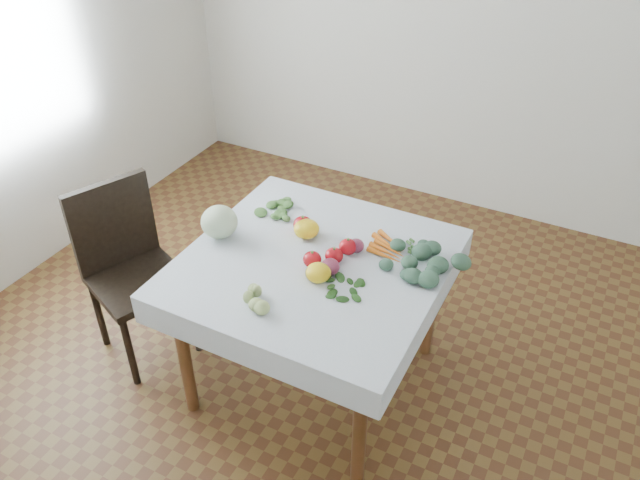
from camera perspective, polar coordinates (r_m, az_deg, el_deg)
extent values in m
plane|color=brown|center=(3.29, -0.50, -12.43)|extent=(4.00, 4.00, 0.00)
cube|color=silver|center=(4.22, 12.97, 19.76)|extent=(4.00, 0.04, 2.70)
cube|color=brown|center=(2.79, -0.57, -2.34)|extent=(1.00, 1.00, 0.04)
cylinder|color=brown|center=(2.96, -12.29, -10.28)|extent=(0.06, 0.06, 0.71)
cylinder|color=brown|center=(2.64, 3.66, -16.83)|extent=(0.06, 0.06, 0.71)
cylinder|color=brown|center=(3.49, -3.56, -1.20)|extent=(0.06, 0.06, 0.71)
cylinder|color=brown|center=(3.22, 10.15, -5.50)|extent=(0.06, 0.06, 0.71)
cube|color=white|center=(2.77, -0.58, -1.97)|extent=(1.12, 1.12, 0.01)
cube|color=black|center=(3.26, -16.24, -3.65)|extent=(0.56, 0.56, 0.04)
cube|color=black|center=(3.27, -18.45, 1.46)|extent=(0.20, 0.41, 0.46)
cylinder|color=black|center=(3.51, -19.56, -6.34)|extent=(0.04, 0.04, 0.43)
cylinder|color=black|center=(3.24, -16.98, -9.76)|extent=(0.04, 0.04, 0.43)
cylinder|color=black|center=(3.59, -14.34, -4.01)|extent=(0.04, 0.04, 0.43)
cylinder|color=black|center=(3.34, -11.40, -7.12)|extent=(0.04, 0.04, 0.43)
ellipsoid|color=#E2F4CC|center=(2.92, -9.20, 1.65)|extent=(0.20, 0.20, 0.15)
ellipsoid|color=#B00B14|center=(2.93, -1.58, 1.41)|extent=(0.11, 0.11, 0.08)
ellipsoid|color=#B00B14|center=(2.72, -0.72, -1.78)|extent=(0.10, 0.10, 0.07)
ellipsoid|color=#B00B14|center=(2.74, 1.29, -1.44)|extent=(0.10, 0.10, 0.07)
ellipsoid|color=#B00B14|center=(2.80, 2.57, -0.62)|extent=(0.09, 0.09, 0.07)
ellipsoid|color=yellow|center=(2.90, -1.24, 1.03)|extent=(0.15, 0.15, 0.08)
ellipsoid|color=yellow|center=(2.64, -0.16, -3.00)|extent=(0.14, 0.14, 0.08)
ellipsoid|color=#59192E|center=(2.81, 3.32, -0.52)|extent=(0.10, 0.10, 0.06)
ellipsoid|color=#59192E|center=(2.68, 0.94, -2.46)|extent=(0.11, 0.11, 0.07)
ellipsoid|color=#A4B769|center=(2.54, -5.83, -5.42)|extent=(0.05, 0.05, 0.05)
ellipsoid|color=#A4B769|center=(2.56, -6.08, -5.06)|extent=(0.05, 0.05, 0.05)
ellipsoid|color=#A4B769|center=(2.54, -6.43, -5.61)|extent=(0.05, 0.05, 0.05)
ellipsoid|color=#A4B769|center=(2.55, -5.03, -5.32)|extent=(0.05, 0.05, 0.05)
ellipsoid|color=#A4B769|center=(2.58, -7.10, -4.86)|extent=(0.05, 0.05, 0.05)
ellipsoid|color=#A4B769|center=(2.51, -5.53, -6.18)|extent=(0.05, 0.05, 0.05)
cone|color=orange|center=(2.89, 6.64, -0.12)|extent=(0.17, 0.11, 0.03)
cone|color=orange|center=(2.86, 6.42, -0.43)|extent=(0.18, 0.10, 0.03)
cone|color=orange|center=(2.84, 6.19, -0.74)|extent=(0.18, 0.09, 0.03)
cone|color=orange|center=(2.82, 5.96, -1.06)|extent=(0.19, 0.07, 0.03)
cone|color=orange|center=(2.80, 5.73, -1.38)|extent=(0.19, 0.06, 0.03)
ellipsoid|color=#395E4A|center=(2.75, 10.44, -2.31)|extent=(0.08, 0.08, 0.05)
ellipsoid|color=#395E4A|center=(2.77, 9.33, -1.90)|extent=(0.08, 0.08, 0.05)
ellipsoid|color=#395E4A|center=(2.72, 10.03, -2.79)|extent=(0.08, 0.08, 0.05)
ellipsoid|color=#395E4A|center=(2.78, 10.65, -1.83)|extent=(0.08, 0.08, 0.05)
ellipsoid|color=#395E4A|center=(2.74, 8.41, -2.18)|extent=(0.08, 0.08, 0.05)
ellipsoid|color=#395E4A|center=(2.72, 11.45, -2.94)|extent=(0.08, 0.08, 0.05)
ellipsoid|color=#395E4A|center=(2.81, 9.34, -1.18)|extent=(0.08, 0.08, 0.05)
ellipsoid|color=#395E4A|center=(2.69, 8.90, -3.17)|extent=(0.08, 0.08, 0.05)
ellipsoid|color=#395E4A|center=(2.78, 12.23, -2.11)|extent=(0.08, 0.08, 0.05)
ellipsoid|color=#395E4A|center=(2.79, 7.36, -1.36)|extent=(0.08, 0.08, 0.05)
ellipsoid|color=#395E4A|center=(2.66, 11.31, -3.89)|extent=(0.08, 0.08, 0.05)
ellipsoid|color=#395E4A|center=(2.85, 10.77, -0.80)|extent=(0.08, 0.08, 0.05)
ellipsoid|color=#395E4A|center=(2.70, 6.86, -2.76)|extent=(0.08, 0.08, 0.05)
ellipsoid|color=#1F5019|center=(2.62, 2.21, -4.43)|extent=(0.05, 0.03, 0.01)
ellipsoid|color=#1F5019|center=(2.63, 1.58, -4.15)|extent=(0.05, 0.03, 0.01)
ellipsoid|color=#1F5019|center=(2.60, 1.86, -4.72)|extent=(0.05, 0.03, 0.01)
ellipsoid|color=#1F5019|center=(2.63, 2.41, -4.13)|extent=(0.05, 0.03, 0.01)
ellipsoid|color=#1F5019|center=(2.62, 0.99, -4.31)|extent=(0.05, 0.03, 0.01)
ellipsoid|color=#1F5019|center=(2.60, 2.68, -4.84)|extent=(0.05, 0.03, 0.01)
ellipsoid|color=#1F5019|center=(2.66, 1.73, -3.71)|extent=(0.05, 0.03, 0.01)
ellipsoid|color=#1F5019|center=(2.59, 1.12, -4.93)|extent=(0.05, 0.03, 0.01)
ellipsoid|color=#1F5019|center=(2.62, 3.31, -4.34)|extent=(0.05, 0.03, 0.01)
ellipsoid|color=#1F5019|center=(2.65, 0.51, -3.80)|extent=(0.05, 0.03, 0.01)
ellipsoid|color=#1F5019|center=(2.57, 2.42, -5.40)|extent=(0.05, 0.03, 0.01)
ellipsoid|color=#1F5019|center=(2.67, 2.67, -3.50)|extent=(0.05, 0.03, 0.01)
ellipsoid|color=#1F5019|center=(2.60, -0.01, -4.64)|extent=(0.05, 0.03, 0.01)
ellipsoid|color=#1F5019|center=(2.59, 3.95, -5.00)|extent=(0.05, 0.03, 0.01)
ellipsoid|color=#537E3A|center=(3.10, -3.46, 2.83)|extent=(0.05, 0.05, 0.02)
ellipsoid|color=#537E3A|center=(3.12, -3.98, 3.07)|extent=(0.05, 0.05, 0.02)
ellipsoid|color=#537E3A|center=(3.08, -3.84, 2.61)|extent=(0.05, 0.05, 0.02)
ellipsoid|color=#537E3A|center=(3.12, -3.17, 3.07)|extent=(0.05, 0.05, 0.02)
ellipsoid|color=#537E3A|center=(3.12, -4.63, 2.96)|extent=(0.05, 0.05, 0.02)
ellipsoid|color=#537E3A|center=(3.07, -3.03, 2.48)|extent=(0.05, 0.05, 0.02)
ellipsoid|color=#537E3A|center=(3.15, -3.76, 3.45)|extent=(0.05, 0.05, 0.02)
ellipsoid|color=#537E3A|center=(3.07, -4.64, 2.45)|extent=(0.05, 0.05, 0.02)
ellipsoid|color=#537E3A|center=(3.10, -2.26, 2.88)|extent=(0.05, 0.05, 0.02)
ellipsoid|color=#537E3A|center=(3.16, -5.04, 3.42)|extent=(0.05, 0.05, 0.02)
ellipsoid|color=#537E3A|center=(3.03, -3.40, 2.00)|extent=(0.05, 0.05, 0.02)
ellipsoid|color=#537E3A|center=(3.17, -2.75, 3.61)|extent=(0.05, 0.05, 0.02)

